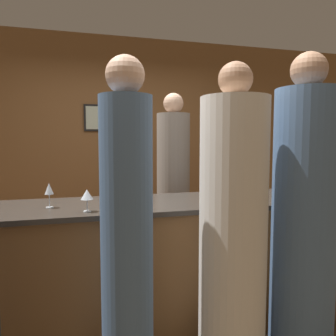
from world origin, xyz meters
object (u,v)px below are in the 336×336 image
at_px(guest_1, 303,227).
at_px(guest_3, 233,241).
at_px(guest_4, 127,241).
at_px(bartender, 173,195).
at_px(ice_bucket, 225,183).

height_order(guest_1, guest_3, guest_1).
relative_size(guest_3, guest_4, 0.99).
relative_size(bartender, ice_bucket, 8.97).
relative_size(bartender, guest_3, 1.02).
height_order(bartender, guest_3, bartender).
bearing_deg(guest_3, guest_1, 1.78).
xyz_separation_m(guest_1, guest_4, (-1.10, 0.05, -0.01)).
height_order(bartender, ice_bucket, bartender).
bearing_deg(bartender, guest_3, 87.21).
relative_size(guest_1, guest_3, 1.05).
distance_m(guest_1, guest_4, 1.10).
distance_m(guest_4, ice_bucket, 1.27).
height_order(guest_3, guest_4, guest_4).
xyz_separation_m(guest_3, ice_bucket, (0.36, 0.88, 0.22)).
height_order(guest_1, ice_bucket, guest_1).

